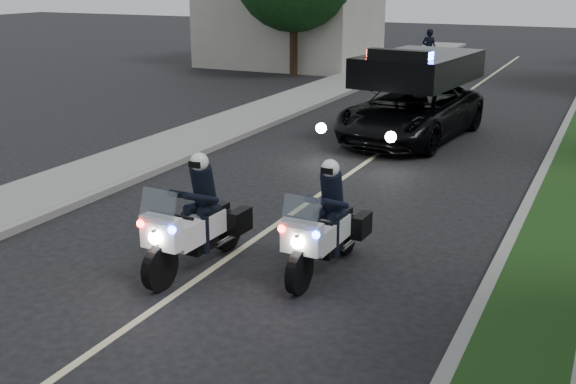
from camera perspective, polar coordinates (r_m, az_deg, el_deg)
ground at (r=9.70m, az=-12.70°, el=-10.58°), size 120.00×120.00×0.00m
curb_right at (r=17.25m, az=20.07°, el=1.51°), size 0.20×60.00×0.15m
grass_verge at (r=17.21m, az=22.38°, el=1.22°), size 1.20×60.00×0.16m
curb_left at (r=19.69m, az=-4.32°, el=4.40°), size 0.20×60.00×0.15m
sidewalk_left at (r=20.25m, az=-7.03°, el=4.69°), size 2.00×60.00×0.16m
lane_marking at (r=18.07m, az=7.07°, el=2.90°), size 0.12×50.00×0.01m
police_moto_left at (r=11.31m, az=-7.36°, el=-6.11°), size 0.87×2.22×1.86m
police_moto_right at (r=11.10m, az=3.00°, el=-6.43°), size 0.80×2.12×1.79m
police_suv at (r=20.18m, az=9.91°, el=4.28°), size 3.22×5.95×2.77m
bicycle at (r=33.67m, az=11.29°, el=9.39°), size 0.58×1.59×0.83m
cyclist at (r=33.67m, az=11.29°, el=9.39°), size 0.71×0.51×1.88m
tree_left_near at (r=32.53m, az=0.45°, el=9.45°), size 6.27×6.27×9.03m
tree_left_far at (r=38.38m, az=2.22°, el=10.65°), size 7.77×7.77×10.15m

